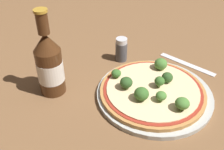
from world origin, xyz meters
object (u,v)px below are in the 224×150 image
Objects in this scene: pepper_shaker at (121,50)px; fork at (187,64)px; beer_bottle at (49,64)px; pizza at (152,90)px.

pepper_shaker is 0.20m from fork.
fork is at bearing -73.86° from pepper_shaker.
beer_bottle reaches higher than fork.
beer_bottle is at bearing 153.14° from pepper_shaker.
pepper_shaker is 0.42× the size of fork.
pepper_shaker is (0.21, -0.11, -0.05)m from beer_bottle.
pepper_shaker is (0.13, 0.14, 0.02)m from pizza.
pizza is 0.19m from fork.
beer_bottle is at bearing 58.43° from fork.
pizza is 3.63× the size of pepper_shaker.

